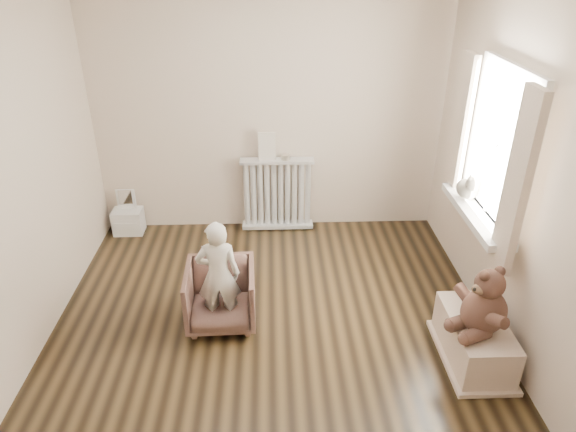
{
  "coord_description": "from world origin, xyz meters",
  "views": [
    {
      "loc": [
        0.01,
        -3.33,
        2.8
      ],
      "look_at": [
        0.15,
        0.45,
        0.8
      ],
      "focal_mm": 32.0,
      "sensor_mm": 36.0,
      "label": 1
    }
  ],
  "objects_px": {
    "radiator": "(277,197)",
    "toy_vanity": "(127,210)",
    "teddy_bear": "(488,293)",
    "toy_bench": "(475,337)",
    "armchair": "(221,295)",
    "child": "(219,275)",
    "plush_cat": "(468,188)"
  },
  "relations": [
    {
      "from": "toy_vanity",
      "to": "plush_cat",
      "type": "relative_size",
      "value": 1.69
    },
    {
      "from": "toy_vanity",
      "to": "armchair",
      "type": "relative_size",
      "value": 0.87
    },
    {
      "from": "radiator",
      "to": "plush_cat",
      "type": "xyz_separation_m",
      "value": [
        1.58,
        -1.15,
        0.61
      ]
    },
    {
      "from": "toy_vanity",
      "to": "plush_cat",
      "type": "bearing_deg",
      "value": -19.29
    },
    {
      "from": "armchair",
      "to": "toy_vanity",
      "type": "bearing_deg",
      "value": 124.42
    },
    {
      "from": "armchair",
      "to": "child",
      "type": "bearing_deg",
      "value": -91.81
    },
    {
      "from": "toy_bench",
      "to": "teddy_bear",
      "type": "xyz_separation_m",
      "value": [
        -0.02,
        -0.09,
        0.47
      ]
    },
    {
      "from": "toy_bench",
      "to": "radiator",
      "type": "bearing_deg",
      "value": 124.62
    },
    {
      "from": "radiator",
      "to": "armchair",
      "type": "bearing_deg",
      "value": -107.31
    },
    {
      "from": "toy_bench",
      "to": "toy_vanity",
      "type": "bearing_deg",
      "value": 146.18
    },
    {
      "from": "child",
      "to": "toy_bench",
      "type": "height_order",
      "value": "child"
    },
    {
      "from": "toy_vanity",
      "to": "armchair",
      "type": "height_order",
      "value": "toy_vanity"
    },
    {
      "from": "radiator",
      "to": "toy_vanity",
      "type": "bearing_deg",
      "value": -178.94
    },
    {
      "from": "toy_bench",
      "to": "plush_cat",
      "type": "height_order",
      "value": "plush_cat"
    },
    {
      "from": "radiator",
      "to": "toy_vanity",
      "type": "relative_size",
      "value": 1.66
    },
    {
      "from": "radiator",
      "to": "toy_bench",
      "type": "distance_m",
      "value": 2.54
    },
    {
      "from": "teddy_bear",
      "to": "child",
      "type": "bearing_deg",
      "value": 142.68
    },
    {
      "from": "child",
      "to": "teddy_bear",
      "type": "relative_size",
      "value": 1.85
    },
    {
      "from": "child",
      "to": "plush_cat",
      "type": "distance_m",
      "value": 2.19
    },
    {
      "from": "radiator",
      "to": "teddy_bear",
      "type": "relative_size",
      "value": 1.6
    },
    {
      "from": "child",
      "to": "plush_cat",
      "type": "height_order",
      "value": "plush_cat"
    },
    {
      "from": "teddy_bear",
      "to": "toy_bench",
      "type": "bearing_deg",
      "value": 54.85
    },
    {
      "from": "radiator",
      "to": "teddy_bear",
      "type": "height_order",
      "value": "teddy_bear"
    },
    {
      "from": "child",
      "to": "toy_bench",
      "type": "bearing_deg",
      "value": 164.92
    },
    {
      "from": "armchair",
      "to": "toy_bench",
      "type": "relative_size",
      "value": 0.76
    },
    {
      "from": "toy_vanity",
      "to": "armchair",
      "type": "distance_m",
      "value": 1.92
    },
    {
      "from": "radiator",
      "to": "armchair",
      "type": "height_order",
      "value": "radiator"
    },
    {
      "from": "child",
      "to": "armchair",
      "type": "bearing_deg",
      "value": -91.81
    },
    {
      "from": "radiator",
      "to": "toy_bench",
      "type": "height_order",
      "value": "radiator"
    },
    {
      "from": "child",
      "to": "teddy_bear",
      "type": "height_order",
      "value": "child"
    },
    {
      "from": "radiator",
      "to": "toy_bench",
      "type": "xyz_separation_m",
      "value": [
        1.44,
        -2.09,
        -0.19
      ]
    },
    {
      "from": "armchair",
      "to": "teddy_bear",
      "type": "xyz_separation_m",
      "value": [
        1.91,
        -0.6,
        0.41
      ]
    }
  ]
}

